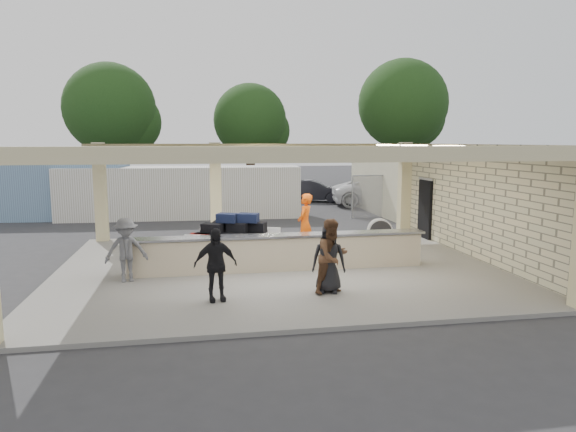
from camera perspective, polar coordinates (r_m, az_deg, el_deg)
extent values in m
plane|color=#2C2C2E|center=(14.63, -1.29, -5.88)|extent=(120.00, 120.00, 0.00)
cube|color=slate|center=(14.62, -1.29, -5.69)|extent=(12.00, 10.00, 0.10)
cube|color=#C7BD86|center=(14.19, -1.34, 7.95)|extent=(12.00, 10.00, 0.02)
cube|color=#BFBA96|center=(16.33, 19.98, 1.35)|extent=(0.02, 10.00, 3.50)
cube|color=black|center=(19.19, 14.97, 0.73)|extent=(0.10, 0.95, 2.10)
cube|color=#C7BD86|center=(18.90, -3.55, 7.12)|extent=(12.00, 0.50, 0.60)
cube|color=#C7BD86|center=(9.43, 3.21, 6.85)|extent=(12.00, 0.30, 0.30)
cube|color=#C7BD86|center=(19.15, -20.11, 2.45)|extent=(0.40, 0.40, 3.50)
cube|color=#C7BD86|center=(18.87, -8.05, 2.79)|extent=(0.40, 0.40, 3.50)
cube|color=#C7BD86|center=(20.52, 12.80, 3.11)|extent=(0.40, 0.40, 3.50)
cube|color=white|center=(18.66, -3.46, 6.12)|extent=(1.30, 0.12, 0.06)
cube|color=#FFEABF|center=(16.63, 11.02, 7.75)|extent=(0.55, 0.55, 0.04)
cube|color=#FFEABF|center=(14.78, 13.83, 7.62)|extent=(0.55, 0.55, 0.04)
cube|color=#FFEABF|center=(12.98, 17.42, 7.41)|extent=(0.55, 0.55, 0.04)
cube|color=#C3B191|center=(14.03, -0.98, -4.20)|extent=(8.00, 0.50, 0.90)
cube|color=#B7B7BC|center=(13.93, -0.99, -2.19)|extent=(8.20, 0.58, 0.06)
cube|color=silver|center=(14.86, -5.97, -2.97)|extent=(2.79, 2.14, 0.12)
cylinder|color=black|center=(14.69, -10.19, -4.77)|extent=(0.23, 0.41, 0.39)
cylinder|color=black|center=(15.70, -9.01, -3.89)|extent=(0.23, 0.41, 0.39)
cylinder|color=black|center=(14.23, -2.56, -5.07)|extent=(0.23, 0.41, 0.39)
cylinder|color=black|center=(15.28, -1.87, -4.13)|extent=(0.23, 0.41, 0.39)
cube|color=silver|center=(15.53, -5.36, -1.73)|extent=(2.37, 0.78, 0.30)
cube|color=silver|center=(14.12, -6.66, -2.77)|extent=(2.37, 0.78, 0.30)
cube|color=black|center=(14.75, -9.23, -2.39)|extent=(0.66, 0.53, 0.26)
cube|color=black|center=(14.57, -6.62, -2.46)|extent=(0.66, 0.53, 0.26)
cube|color=black|center=(14.42, -3.96, -2.54)|extent=(0.66, 0.53, 0.26)
cube|color=black|center=(15.30, -8.60, -1.98)|extent=(0.66, 0.53, 0.26)
cube|color=black|center=(15.13, -6.09, -2.05)|extent=(0.66, 0.53, 0.26)
cube|color=black|center=(14.99, -3.52, -2.12)|extent=(0.66, 0.53, 0.26)
cube|color=black|center=(14.74, -8.41, -1.32)|extent=(0.66, 0.53, 0.26)
cube|color=black|center=(14.76, -5.62, -1.26)|extent=(0.66, 0.53, 0.26)
cube|color=black|center=(14.85, -3.60, -1.18)|extent=(0.66, 0.53, 0.26)
cube|color=black|center=(15.16, -7.19, -1.03)|extent=(0.66, 0.53, 0.26)
cube|color=black|center=(14.79, -6.75, -0.22)|extent=(0.66, 0.53, 0.26)
cube|color=black|center=(14.75, -4.43, -0.20)|extent=(0.66, 0.53, 0.26)
cube|color=#590F0C|center=(14.68, -9.70, -2.45)|extent=(0.66, 0.53, 0.26)
cylinder|color=silver|center=(17.48, 10.17, -1.64)|extent=(0.87, 0.42, 0.83)
cylinder|color=black|center=(17.48, 10.17, -1.64)|extent=(0.78, 0.44, 0.74)
cube|color=silver|center=(17.45, 9.29, -2.87)|extent=(0.06, 0.46, 0.28)
cube|color=silver|center=(17.64, 10.99, -2.79)|extent=(0.06, 0.46, 0.28)
imported|color=#E0500B|center=(15.86, 1.89, -0.91)|extent=(0.67, 0.79, 1.90)
imported|color=brown|center=(11.85, 4.94, -4.48)|extent=(0.92, 0.70, 1.74)
imported|color=black|center=(11.38, -8.07, -5.37)|extent=(1.00, 0.49, 1.63)
imported|color=#54555A|center=(13.41, -17.54, -3.62)|extent=(1.09, 0.58, 1.61)
imported|color=black|center=(11.95, 4.55, -4.75)|extent=(0.82, 0.48, 1.58)
imported|color=silver|center=(29.09, 10.43, 2.62)|extent=(5.77, 3.44, 1.55)
imported|color=silver|center=(30.52, 18.24, 2.54)|extent=(4.98, 2.79, 1.48)
imported|color=black|center=(30.74, 2.83, 2.80)|extent=(4.08, 2.51, 1.28)
cube|color=white|center=(24.74, -11.76, 2.60)|extent=(11.15, 2.66, 2.40)
cube|color=#739BB9|center=(27.12, -28.60, 2.61)|extent=(10.73, 3.37, 2.75)
cylinder|color=gray|center=(24.25, 7.14, 2.12)|extent=(0.06, 0.06, 2.00)
cylinder|color=gray|center=(24.91, 11.54, 2.18)|extent=(0.06, 0.06, 2.00)
cylinder|color=gray|center=(25.72, 15.69, 2.23)|extent=(0.06, 0.06, 2.00)
cylinder|color=gray|center=(26.65, 19.57, 2.26)|extent=(0.06, 0.06, 2.00)
cylinder|color=gray|center=(27.69, 23.17, 2.28)|extent=(0.06, 0.06, 2.00)
cylinder|color=gray|center=(28.84, 26.50, 2.29)|extent=(0.06, 0.06, 2.00)
cube|color=gray|center=(26.65, 19.57, 2.26)|extent=(12.00, 0.02, 2.00)
cylinder|color=gray|center=(26.57, 19.68, 4.40)|extent=(12.00, 0.05, 0.05)
cylinder|color=#382619|center=(38.49, -18.93, 5.87)|extent=(0.70, 0.70, 4.50)
sphere|color=black|center=(38.53, -19.19, 11.23)|extent=(6.30, 6.30, 6.30)
sphere|color=black|center=(38.92, -17.21, 9.95)|extent=(4.50, 4.50, 4.50)
cylinder|color=#382619|center=(40.27, -4.19, 6.03)|extent=(0.70, 0.70, 4.00)
sphere|color=black|center=(40.27, -4.24, 10.58)|extent=(5.60, 5.60, 5.60)
sphere|color=black|center=(40.98, -2.63, 9.44)|extent=(4.00, 4.00, 4.00)
cylinder|color=#382619|center=(42.25, 12.47, 6.64)|extent=(0.70, 0.70, 5.00)
sphere|color=black|center=(42.34, 12.64, 12.06)|extent=(7.00, 7.00, 7.00)
sphere|color=black|center=(43.30, 13.78, 10.61)|extent=(5.00, 5.00, 5.00)
cube|color=beige|center=(26.78, 15.78, 3.74)|extent=(6.00, 8.00, 3.20)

